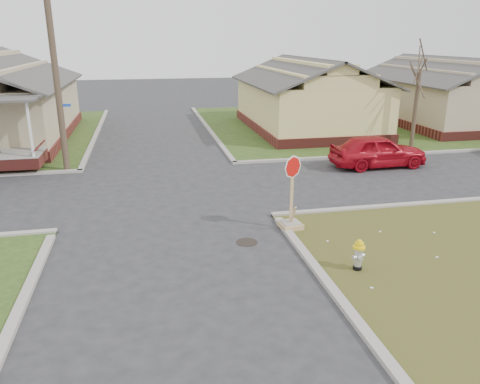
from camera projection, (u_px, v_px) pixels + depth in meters
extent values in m
plane|color=#2A2A2D|center=(172.00, 242.00, 14.06)|extent=(120.00, 120.00, 0.00)
cube|color=#284518|center=(451.00, 119.00, 35.01)|extent=(37.00, 19.00, 0.05)
cylinder|color=black|center=(247.00, 242.00, 14.02)|extent=(0.64, 0.64, 0.01)
cube|color=maroon|center=(306.00, 125.00, 31.23)|extent=(7.20, 11.20, 0.60)
cube|color=#ECDB8B|center=(307.00, 101.00, 30.73)|extent=(7.00, 11.00, 2.60)
cube|color=maroon|center=(440.00, 120.00, 33.15)|extent=(7.20, 11.20, 0.60)
cube|color=tan|center=(443.00, 97.00, 32.65)|extent=(7.00, 11.00, 2.60)
cylinder|color=#403325|center=(55.00, 70.00, 20.12)|extent=(0.28, 0.28, 9.00)
cylinder|color=#403325|center=(415.00, 109.00, 25.56)|extent=(0.22, 0.22, 4.20)
cylinder|color=black|center=(357.00, 267.00, 12.27)|extent=(0.23, 0.23, 0.11)
cylinder|color=silver|center=(358.00, 257.00, 12.17)|extent=(0.20, 0.20, 0.49)
sphere|color=silver|center=(359.00, 249.00, 12.10)|extent=(0.20, 0.20, 0.20)
cylinder|color=yellow|center=(359.00, 247.00, 12.08)|extent=(0.32, 0.32, 0.06)
cylinder|color=yellow|center=(359.00, 245.00, 12.06)|extent=(0.23, 0.23, 0.11)
sphere|color=yellow|center=(359.00, 242.00, 12.04)|extent=(0.16, 0.16, 0.16)
cube|color=tan|center=(290.00, 225.00, 14.95)|extent=(0.66, 0.66, 0.16)
cube|color=gray|center=(291.00, 222.00, 14.92)|extent=(0.53, 0.53, 0.04)
cube|color=tan|center=(292.00, 191.00, 14.59)|extent=(0.10, 0.05, 2.24)
cylinder|color=red|center=(293.00, 167.00, 14.30)|extent=(0.60, 0.26, 0.64)
cylinder|color=white|center=(293.00, 167.00, 14.31)|extent=(0.68, 0.30, 0.72)
imported|color=#AB0C19|center=(378.00, 151.00, 22.03)|extent=(4.52, 1.86, 1.53)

